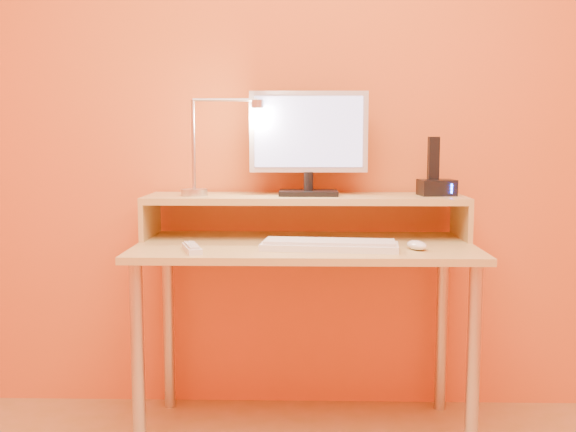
{
  "coord_description": "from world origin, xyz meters",
  "views": [
    {
      "loc": [
        -0.01,
        -1.18,
        1.1
      ],
      "look_at": [
        -0.06,
        1.13,
        0.82
      ],
      "focal_mm": 41.56,
      "sensor_mm": 36.0,
      "label": 1
    }
  ],
  "objects_px": {
    "lamp_base": "(194,192)",
    "remote_control": "(192,249)",
    "keyboard": "(329,246)",
    "monitor_panel": "(309,132)",
    "mouse": "(417,245)",
    "phone_dock": "(437,188)"
  },
  "relations": [
    {
      "from": "lamp_base",
      "to": "remote_control",
      "type": "xyz_separation_m",
      "value": [
        0.04,
        -0.3,
        -0.16
      ]
    },
    {
      "from": "keyboard",
      "to": "monitor_panel",
      "type": "bearing_deg",
      "value": 109.43
    },
    {
      "from": "keyboard",
      "to": "remote_control",
      "type": "bearing_deg",
      "value": -168.14
    },
    {
      "from": "monitor_panel",
      "to": "lamp_base",
      "type": "distance_m",
      "value": 0.49
    },
    {
      "from": "monitor_panel",
      "to": "remote_control",
      "type": "bearing_deg",
      "value": -139.82
    },
    {
      "from": "lamp_base",
      "to": "mouse",
      "type": "distance_m",
      "value": 0.85
    },
    {
      "from": "mouse",
      "to": "remote_control",
      "type": "bearing_deg",
      "value": 160.36
    },
    {
      "from": "monitor_panel",
      "to": "phone_dock",
      "type": "bearing_deg",
      "value": -1.97
    },
    {
      "from": "lamp_base",
      "to": "remote_control",
      "type": "bearing_deg",
      "value": -82.57
    },
    {
      "from": "keyboard",
      "to": "remote_control",
      "type": "relative_size",
      "value": 2.77
    },
    {
      "from": "keyboard",
      "to": "remote_control",
      "type": "distance_m",
      "value": 0.46
    },
    {
      "from": "phone_dock",
      "to": "mouse",
      "type": "height_order",
      "value": "phone_dock"
    },
    {
      "from": "phone_dock",
      "to": "mouse",
      "type": "relative_size",
      "value": 1.39
    },
    {
      "from": "remote_control",
      "to": "mouse",
      "type": "bearing_deg",
      "value": -14.37
    },
    {
      "from": "keyboard",
      "to": "lamp_base",
      "type": "bearing_deg",
      "value": 159.24
    },
    {
      "from": "keyboard",
      "to": "remote_control",
      "type": "xyz_separation_m",
      "value": [
        -0.46,
        -0.05,
        -0.0
      ]
    },
    {
      "from": "lamp_base",
      "to": "keyboard",
      "type": "bearing_deg",
      "value": -26.69
    },
    {
      "from": "monitor_panel",
      "to": "lamp_base",
      "type": "bearing_deg",
      "value": -175.45
    },
    {
      "from": "mouse",
      "to": "remote_control",
      "type": "relative_size",
      "value": 0.56
    },
    {
      "from": "monitor_panel",
      "to": "remote_control",
      "type": "xyz_separation_m",
      "value": [
        -0.39,
        -0.34,
        -0.39
      ]
    },
    {
      "from": "keyboard",
      "to": "phone_dock",
      "type": "bearing_deg",
      "value": 40.1
    },
    {
      "from": "monitor_panel",
      "to": "mouse",
      "type": "height_order",
      "value": "monitor_panel"
    }
  ]
}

